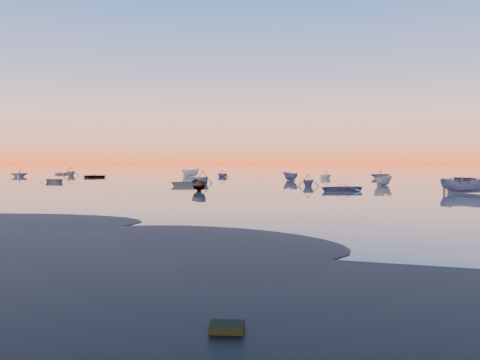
% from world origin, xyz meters
% --- Properties ---
extents(ground, '(600.00, 600.00, 0.00)m').
position_xyz_m(ground, '(0.00, 100.00, 0.00)').
color(ground, '#615951').
rests_on(ground, ground).
extents(mud_lobes, '(140.00, 6.00, 0.07)m').
position_xyz_m(mud_lobes, '(0.00, -1.00, 0.01)').
color(mud_lobes, black).
rests_on(mud_lobes, ground).
extents(moored_fleet, '(124.00, 58.00, 1.20)m').
position_xyz_m(moored_fleet, '(0.00, 53.00, 0.00)').
color(moored_fleet, silver).
rests_on(moored_fleet, ground).
extents(boat_near_left, '(3.87, 4.64, 1.09)m').
position_xyz_m(boat_near_left, '(-30.55, 38.62, 0.00)').
color(boat_near_left, gray).
rests_on(boat_near_left, ground).
extents(boat_near_center, '(2.07, 4.33, 1.46)m').
position_xyz_m(boat_near_center, '(20.88, 30.51, 0.00)').
color(boat_near_center, '#3C4873').
rests_on(boat_near_center, ground).
extents(boat_near_right, '(3.29, 1.67, 1.12)m').
position_xyz_m(boat_near_right, '(5.31, 38.46, 0.00)').
color(boat_near_right, '#3C4873').
rests_on(boat_near_right, ground).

